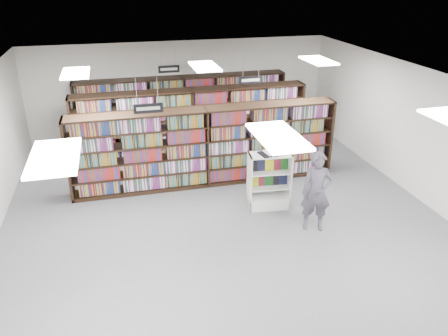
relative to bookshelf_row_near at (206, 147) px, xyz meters
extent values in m
plane|color=#4D4E52|center=(0.00, -2.00, -1.05)|extent=(12.00, 12.00, 0.00)
cube|color=silver|center=(0.00, -2.00, 2.15)|extent=(10.00, 12.00, 0.10)
cube|color=silver|center=(0.00, 4.00, 0.55)|extent=(10.00, 0.10, 3.20)
cube|color=silver|center=(5.00, -2.00, 0.55)|extent=(0.10, 12.00, 3.20)
cube|color=black|center=(0.00, 0.00, 0.00)|extent=(7.00, 0.60, 2.10)
cube|color=maroon|center=(0.00, 0.00, 0.00)|extent=(6.88, 0.42, 1.98)
cube|color=black|center=(0.00, 2.00, 0.00)|extent=(7.00, 0.60, 2.10)
cube|color=maroon|center=(0.00, 2.00, 0.00)|extent=(6.88, 0.42, 1.98)
cube|color=black|center=(0.00, 3.70, 0.00)|extent=(7.00, 0.60, 2.10)
cube|color=maroon|center=(0.00, 3.70, 0.00)|extent=(6.88, 0.42, 1.98)
cylinder|color=#B2B2B7|center=(-1.73, -1.00, 1.86)|extent=(0.01, 0.01, 0.58)
cylinder|color=#B2B2B7|center=(-1.27, -1.00, 1.86)|extent=(0.01, 0.01, 0.58)
cube|color=black|center=(-1.50, -1.00, 1.46)|extent=(0.65, 0.02, 0.22)
cube|color=silver|center=(-1.50, -1.01, 1.46)|extent=(0.52, 0.00, 0.08)
cylinder|color=#B2B2B7|center=(1.27, 1.00, 1.86)|extent=(0.01, 0.01, 0.58)
cylinder|color=#B2B2B7|center=(1.73, 1.00, 1.86)|extent=(0.01, 0.01, 0.58)
cube|color=black|center=(1.50, 1.00, 1.46)|extent=(0.65, 0.02, 0.22)
cube|color=silver|center=(1.50, 0.99, 1.46)|extent=(0.52, 0.00, 0.08)
cylinder|color=#B2B2B7|center=(-0.73, 3.00, 1.86)|extent=(0.01, 0.01, 0.58)
cylinder|color=#B2B2B7|center=(-0.27, 3.00, 1.86)|extent=(0.01, 0.01, 0.58)
cube|color=black|center=(-0.50, 3.00, 1.46)|extent=(0.65, 0.02, 0.22)
cube|color=silver|center=(-0.50, 2.99, 1.46)|extent=(0.52, 0.00, 0.08)
cube|color=white|center=(-3.00, -5.00, 2.11)|extent=(0.60, 1.20, 0.04)
cube|color=white|center=(0.00, -5.00, 2.11)|extent=(0.60, 1.20, 0.04)
cube|color=white|center=(-3.00, 0.00, 2.11)|extent=(0.60, 1.20, 0.04)
cube|color=white|center=(0.00, 0.00, 2.11)|extent=(0.60, 1.20, 0.04)
cube|color=white|center=(3.00, 0.00, 2.11)|extent=(0.60, 1.20, 0.04)
cube|color=white|center=(1.18, -1.64, -0.90)|extent=(1.05, 0.61, 0.30)
cube|color=white|center=(0.70, -1.58, -0.35)|extent=(0.09, 0.50, 1.40)
cube|color=white|center=(1.66, -1.69, -0.35)|extent=(0.09, 0.50, 1.40)
cube|color=white|center=(1.21, -1.40, -0.35)|extent=(1.00, 0.14, 1.40)
cube|color=white|center=(1.18, -1.64, 0.33)|extent=(1.05, 0.61, 0.03)
cube|color=white|center=(1.18, -1.64, -0.50)|extent=(0.96, 0.56, 0.02)
cube|color=white|center=(1.18, -1.64, -0.10)|extent=(0.96, 0.56, 0.02)
cube|color=black|center=(0.81, -1.55, 0.06)|extent=(0.21, 0.09, 0.30)
cube|color=#161939|center=(1.00, -1.57, 0.06)|extent=(0.21, 0.09, 0.30)
cube|color=yellow|center=(1.19, -1.59, 0.06)|extent=(0.21, 0.09, 0.30)
cube|color=maroon|center=(1.37, -1.61, 0.06)|extent=(0.21, 0.09, 0.30)
cube|color=#17531A|center=(1.56, -1.63, 0.06)|extent=(0.21, 0.09, 0.30)
cube|color=yellow|center=(0.83, -1.55, -0.35)|extent=(0.23, 0.08, 0.28)
cube|color=maroon|center=(1.01, -1.57, -0.35)|extent=(0.23, 0.08, 0.28)
cube|color=#17531A|center=(1.19, -1.59, -0.35)|extent=(0.23, 0.08, 0.28)
cube|color=black|center=(1.36, -1.61, -0.35)|extent=(0.23, 0.08, 0.28)
cube|color=#161939|center=(1.54, -1.63, -0.35)|extent=(0.23, 0.08, 0.28)
cube|color=black|center=(1.27, -1.61, 0.36)|extent=(0.76, 0.52, 0.02)
cube|color=white|center=(1.10, -1.61, 0.37)|extent=(0.37, 0.42, 0.06)
cube|color=white|center=(1.44, -1.61, 0.37)|extent=(0.36, 0.42, 0.08)
cylinder|color=white|center=(1.25, -1.61, 0.41)|extent=(0.16, 0.37, 0.10)
imported|color=#46414A|center=(1.84, -2.81, -0.14)|extent=(0.76, 0.60, 1.82)
camera|label=1|loc=(-2.17, -10.43, 4.28)|focal=35.00mm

